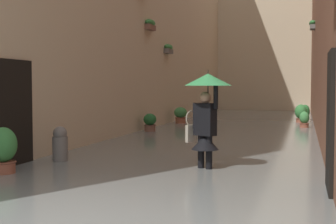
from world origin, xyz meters
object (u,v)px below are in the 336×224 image
object	(u,v)px
potted_plant_mid_left	(304,121)
potted_plant_mid_right	(4,153)
mooring_bollard	(60,148)
potted_plant_near_right	(180,116)
potted_plant_far_right	(150,124)
potted_plant_near_left	(301,114)
person_wading	(206,107)
potted_plant_far_left	(305,113)

from	to	relation	value
potted_plant_mid_left	potted_plant_mid_right	bearing A→B (deg)	65.26
mooring_bollard	potted_plant_mid_right	bearing A→B (deg)	80.36
potted_plant_mid_left	potted_plant_near_right	bearing A→B (deg)	-9.03
potted_plant_mid_right	potted_plant_far_right	distance (m)	7.98
potted_plant_near_right	potted_plant_near_left	world-z (taller)	potted_plant_near_left
person_wading	potted_plant_mid_left	world-z (taller)	person_wading
potted_plant_near_right	potted_plant_far_left	size ratio (longest dim) A/B	0.96
potted_plant_mid_right	potted_plant_mid_left	distance (m)	12.02
potted_plant_mid_right	potted_plant_far_right	bearing A→B (deg)	-90.38
potted_plant_mid_right	mooring_bollard	bearing A→B (deg)	-99.64
potted_plant_mid_right	mooring_bollard	size ratio (longest dim) A/B	1.12
person_wading	potted_plant_far_right	size ratio (longest dim) A/B	2.56
potted_plant_mid_left	potted_plant_far_right	size ratio (longest dim) A/B	0.99
potted_plant_mid_right	mooring_bollard	distance (m)	1.54
person_wading	potted_plant_near_left	distance (m)	12.20
potted_plant_mid_right	potted_plant_near_left	world-z (taller)	potted_plant_mid_right
potted_plant_near_right	potted_plant_far_left	bearing A→B (deg)	-146.84
potted_plant_near_left	potted_plant_far_right	size ratio (longest dim) A/B	1.20
potted_plant_near_left	potted_plant_mid_right	bearing A→B (deg)	70.08
mooring_bollard	potted_plant_mid_left	bearing A→B (deg)	-116.92
potted_plant_mid_right	mooring_bollard	xyz separation A→B (m)	(-0.26, -1.52, -0.09)
potted_plant_near_left	mooring_bollard	bearing A→B (deg)	68.85
potted_plant_far_left	potted_plant_far_right	bearing A→B (deg)	54.09
potted_plant_far_right	potted_plant_far_left	bearing A→B (deg)	-125.91
potted_plant_near_right	potted_plant_mid_left	xyz separation A→B (m)	(-4.88, 0.78, -0.06)
potted_plant_mid_right	potted_plant_near_left	xyz separation A→B (m)	(-4.89, -13.49, -0.01)
potted_plant_near_right	potted_plant_far_left	xyz separation A→B (m)	(-4.92, -3.21, 0.01)
potted_plant_far_left	mooring_bollard	world-z (taller)	mooring_bollard
potted_plant_far_left	potted_plant_far_right	size ratio (longest dim) A/B	1.12
potted_plant_near_left	potted_plant_far_right	distance (m)	7.34
potted_plant_mid_right	potted_plant_mid_left	world-z (taller)	potted_plant_mid_right
potted_plant_near_right	potted_plant_mid_right	distance (m)	11.70
potted_plant_mid_left	potted_plant_far_left	bearing A→B (deg)	-90.53
person_wading	potted_plant_near_right	bearing A→B (deg)	-72.99
potted_plant_near_right	potted_plant_far_left	world-z (taller)	potted_plant_far_left
person_wading	potted_plant_near_right	size ratio (longest dim) A/B	2.39
person_wading	mooring_bollard	bearing A→B (deg)	-1.81
potted_plant_far_left	potted_plant_mid_right	world-z (taller)	potted_plant_mid_right
person_wading	potted_plant_near_right	xyz separation A→B (m)	(3.14, -10.27, -0.85)
potted_plant_mid_left	mooring_bollard	world-z (taller)	mooring_bollard
person_wading	potted_plant_near_left	xyz separation A→B (m)	(-1.60, -12.07, -0.81)
potted_plant_near_left	mooring_bollard	world-z (taller)	potted_plant_near_left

